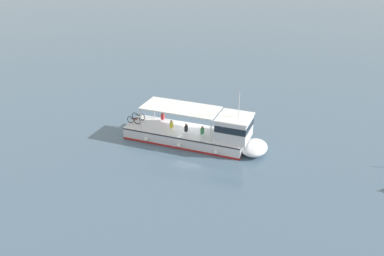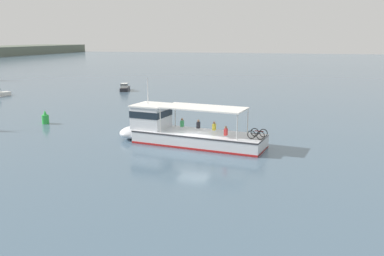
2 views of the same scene
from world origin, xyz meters
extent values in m
plane|color=slate|center=(0.00, 0.00, 0.00)|extent=(400.00, 400.00, 0.00)
cube|color=silver|center=(0.89, -0.23, 0.55)|extent=(4.79, 11.16, 1.10)
ellipsoid|color=silver|center=(1.82, 5.90, 0.55)|extent=(3.24, 2.62, 1.01)
cube|color=red|center=(0.89, -0.23, 0.10)|extent=(4.83, 11.16, 0.16)
cube|color=#2D2D33|center=(0.89, -0.23, 1.02)|extent=(4.85, 11.17, 0.10)
cube|color=silver|center=(1.55, 4.12, 2.05)|extent=(3.08, 2.98, 1.90)
cube|color=#19232D|center=(1.55, 4.12, 2.38)|extent=(3.15, 3.03, 0.56)
cube|color=white|center=(1.55, 4.12, 3.06)|extent=(3.26, 3.16, 0.12)
cube|color=white|center=(0.82, -0.68, 3.15)|extent=(3.92, 7.07, 0.10)
cylinder|color=silver|center=(-0.04, 2.74, 2.10)|extent=(0.08, 0.08, 2.00)
cylinder|color=silver|center=(2.65, 2.33, 2.10)|extent=(0.08, 0.08, 2.00)
cylinder|color=silver|center=(-1.01, -3.68, 2.10)|extent=(0.08, 0.08, 2.00)
cylinder|color=silver|center=(1.68, -4.09, 2.10)|extent=(0.08, 0.08, 2.00)
cylinder|color=silver|center=(1.60, 4.42, 4.22)|extent=(0.06, 0.06, 2.20)
sphere|color=white|center=(3.16, 2.86, 0.50)|extent=(0.36, 0.36, 0.36)
sphere|color=white|center=(2.66, -0.40, 0.50)|extent=(0.36, 0.36, 0.36)
sphere|color=white|center=(2.20, -3.46, 0.50)|extent=(0.36, 0.36, 0.36)
torus|color=black|center=(-0.24, -4.66, 1.43)|extent=(0.16, 0.66, 0.66)
torus|color=black|center=(-0.35, -5.35, 1.43)|extent=(0.16, 0.66, 0.66)
cylinder|color=#232328|center=(-0.29, -5.01, 1.55)|extent=(0.16, 0.70, 0.06)
torus|color=black|center=(0.65, -4.80, 1.43)|extent=(0.16, 0.66, 0.66)
torus|color=black|center=(0.54, -5.49, 1.43)|extent=(0.16, 0.66, 0.66)
cylinder|color=maroon|center=(0.60, -5.14, 1.55)|extent=(0.16, 0.70, 0.06)
cube|color=red|center=(-0.46, -2.72, 1.56)|extent=(0.35, 0.27, 0.52)
sphere|color=#9E7051|center=(-0.46, -2.72, 1.93)|extent=(0.20, 0.20, 0.20)
cube|color=yellow|center=(1.10, -1.46, 1.56)|extent=(0.35, 0.27, 0.52)
sphere|color=#9E7051|center=(1.10, -1.46, 1.93)|extent=(0.20, 0.20, 0.20)
cube|color=black|center=(1.51, -0.04, 1.56)|extent=(0.35, 0.27, 0.52)
sphere|color=#9E7051|center=(1.51, -0.04, 1.93)|extent=(0.20, 0.20, 0.20)
cube|color=#338C4C|center=(1.71, 1.43, 1.56)|extent=(0.35, 0.27, 0.52)
sphere|color=#9E7051|center=(1.71, 1.43, 1.93)|extent=(0.20, 0.20, 0.20)
cube|color=#232328|center=(32.35, 20.47, 0.28)|extent=(3.82, 2.31, 0.56)
cube|color=white|center=(31.75, 20.28, 0.91)|extent=(1.86, 1.47, 0.70)
cube|color=#19232D|center=(31.75, 20.28, 1.09)|extent=(1.86, 1.50, 0.28)
cylinder|color=green|center=(5.22, 17.07, 0.45)|extent=(0.70, 0.70, 0.90)
cone|color=green|center=(5.22, 17.07, 1.15)|extent=(0.42, 0.42, 0.50)
camera|label=1|loc=(32.44, 7.40, 16.92)|focal=38.34mm
camera|label=2|loc=(-31.38, -8.52, 8.71)|focal=39.29mm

